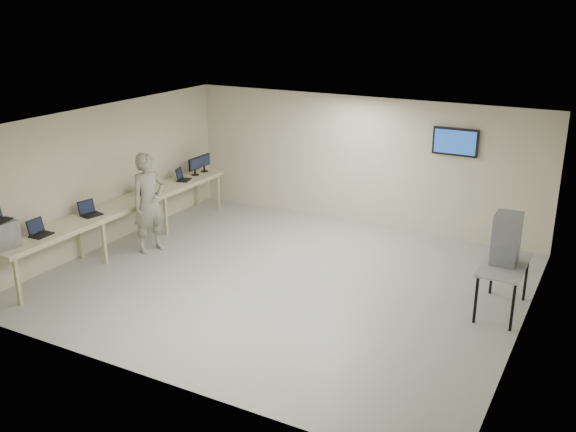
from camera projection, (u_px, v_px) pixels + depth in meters
The scene contains 12 objects.
room at pixel (286, 204), 10.90m from camera, with size 8.01×7.01×2.81m.
workbench at pixel (124, 207), 12.67m from camera, with size 0.76×6.00×0.90m.
equipment_box at pixel (2, 234), 10.32m from camera, with size 0.38×0.43×0.45m, color gray.
laptop_0 at pixel (39, 231), 10.92m from camera, with size 0.30×0.36×0.28m.
laptop_1 at pixel (89, 211), 11.92m from camera, with size 0.36×0.40×0.28m.
laptop_2 at pixel (146, 191), 13.19m from camera, with size 0.33×0.37×0.26m.
laptop_3 at pixel (182, 177), 14.22m from camera, with size 0.37×0.40×0.27m.
monitor_near at pixel (195, 165), 14.57m from camera, with size 0.18×0.41×0.40m.
monitor_far at pixel (204, 161), 14.86m from camera, with size 0.18×0.41×0.40m.
soldier at pixel (149, 203), 12.38m from camera, with size 0.72×0.47×1.97m, color slate.
side_table at pixel (504, 268), 9.99m from camera, with size 0.64×1.37×0.82m.
storage_bins at pixel (506, 239), 9.85m from camera, with size 0.38×0.43×0.81m.
Camera 1 is at (5.01, -9.06, 4.73)m, focal length 40.00 mm.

